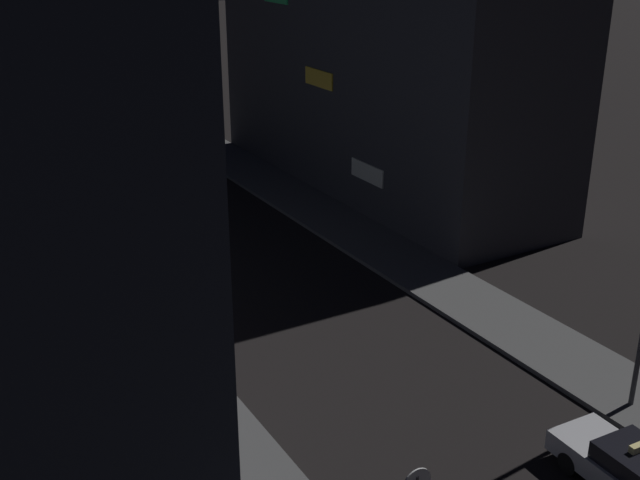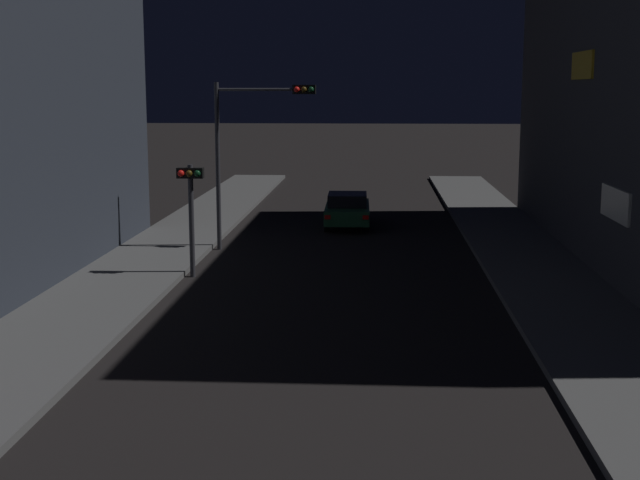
# 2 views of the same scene
# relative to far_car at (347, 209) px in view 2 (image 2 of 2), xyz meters

# --- Properties ---
(sidewalk_left) EXTENTS (3.28, 62.81, 0.17)m
(sidewalk_left) POSITION_rel_far_car_xyz_m (-6.32, -11.27, -0.65)
(sidewalk_left) COLOR #4C4C4C
(sidewalk_left) RESTS_ON ground_plane
(sidewalk_right) EXTENTS (3.28, 62.81, 0.17)m
(sidewalk_right) POSITION_rel_far_car_xyz_m (6.24, -11.27, -0.65)
(sidewalk_right) COLOR #4C4C4C
(sidewalk_right) RESTS_ON ground_plane
(far_car) EXTENTS (1.88, 4.48, 1.42)m
(far_car) POSITION_rel_far_car_xyz_m (0.00, 0.00, 0.00)
(far_car) COLOR #1E512D
(far_car) RESTS_ON ground_plane
(traffic_light_overhead) EXTENTS (3.56, 0.41, 5.92)m
(traffic_light_overhead) POSITION_rel_far_car_xyz_m (-3.20, -5.52, 3.46)
(traffic_light_overhead) COLOR #2D2D33
(traffic_light_overhead) RESTS_ON ground_plane
(traffic_light_left_kerb) EXTENTS (0.80, 0.42, 3.45)m
(traffic_light_left_kerb) POSITION_rel_far_car_xyz_m (-4.42, -10.18, 1.76)
(traffic_light_left_kerb) COLOR #2D2D33
(traffic_light_left_kerb) RESTS_ON ground_plane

